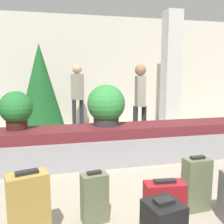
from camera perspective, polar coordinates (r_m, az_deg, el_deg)
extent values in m
plane|color=#9E937F|center=(3.02, 8.50, -22.24)|extent=(18.00, 18.00, 0.00)
cube|color=beige|center=(7.52, -5.79, 9.20)|extent=(18.00, 0.06, 3.20)
cube|color=gray|center=(4.51, 0.00, -8.25)|extent=(8.71, 0.82, 0.46)
cube|color=#5B1E23|center=(4.42, 0.00, -4.33)|extent=(8.36, 0.66, 0.18)
cube|color=silver|center=(7.12, 13.30, 9.02)|extent=(0.43, 0.43, 3.20)
cube|color=#5B6647|center=(3.11, 18.69, -15.38)|extent=(0.30, 0.19, 0.61)
cube|color=black|center=(2.99, 19.00, -9.80)|extent=(0.16, 0.07, 0.03)
cube|color=maroon|center=(2.58, 11.77, -21.10)|extent=(0.39, 0.21, 0.55)
cube|color=black|center=(2.45, 11.99, -15.21)|extent=(0.21, 0.08, 0.03)
cube|color=#5B6647|center=(2.77, -4.03, -18.97)|extent=(0.29, 0.21, 0.53)
cube|color=black|center=(2.65, -4.10, -13.65)|extent=(0.16, 0.08, 0.03)
cube|color=black|center=(1.92, 11.77, -19.29)|extent=(0.15, 0.11, 0.03)
cube|color=#A3843D|center=(2.54, -18.49, -20.29)|extent=(0.40, 0.29, 0.67)
cube|color=black|center=(2.39, -18.91, -12.92)|extent=(0.21, 0.12, 0.03)
cylinder|color=#381914|center=(4.43, -20.92, -2.32)|extent=(0.34, 0.34, 0.21)
sphere|color=#236B2D|center=(4.39, -21.10, 0.96)|extent=(0.54, 0.54, 0.54)
cylinder|color=#2D2D2D|center=(4.46, -1.34, -1.71)|extent=(0.45, 0.45, 0.20)
sphere|color=#2D7F38|center=(4.42, -1.35, 1.95)|extent=(0.67, 0.67, 0.67)
cylinder|color=#282833|center=(5.59, 5.35, -2.90)|extent=(0.11, 0.11, 0.83)
cylinder|color=#282833|center=(5.65, 7.27, -2.79)|extent=(0.11, 0.11, 0.83)
cube|color=gray|center=(5.52, 6.45, 4.78)|extent=(0.22, 0.34, 0.66)
sphere|color=#936B4C|center=(5.50, 6.53, 9.48)|extent=(0.24, 0.24, 0.24)
cylinder|color=#282833|center=(6.80, -8.61, -0.76)|extent=(0.11, 0.11, 0.85)
cylinder|color=#282833|center=(6.82, -6.94, -0.70)|extent=(0.11, 0.11, 0.85)
cube|color=gray|center=(6.72, -7.91, 5.71)|extent=(0.34, 0.36, 0.68)
sphere|color=tan|center=(6.71, -8.00, 9.66)|extent=(0.25, 0.25, 0.25)
cylinder|color=#4C331E|center=(6.29, -15.60, -4.91)|extent=(0.16, 0.16, 0.18)
cone|color=#195623|center=(6.13, -16.04, 5.34)|extent=(1.13, 1.13, 2.06)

